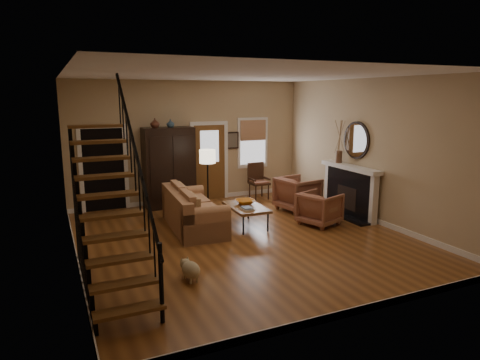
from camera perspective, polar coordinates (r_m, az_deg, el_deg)
name	(u,v)px	position (r m, az deg, el deg)	size (l,w,h in m)	color
room	(196,157)	(10.05, -5.90, 3.13)	(7.00, 7.33, 3.30)	brown
staircase	(109,186)	(6.56, -17.04, -0.82)	(0.94, 2.80, 3.20)	brown
fireplace	(351,186)	(10.79, 14.59, -0.75)	(0.33, 1.95, 2.30)	black
armoire	(169,168)	(11.35, -9.45, 1.65)	(1.30, 0.60, 2.10)	black
vase_a	(155,123)	(11.04, -11.28, 7.46)	(0.24, 0.24, 0.25)	#4C2619
vase_b	(170,123)	(11.14, -9.26, 7.46)	(0.20, 0.20, 0.21)	#334C60
sofa	(194,210)	(9.53, -6.21, -3.96)	(0.98, 2.27, 0.85)	#A6724B
coffee_table	(246,216)	(9.67, 0.80, -4.81)	(0.72, 1.24, 0.47)	brown
bowl	(245,202)	(9.75, 0.70, -2.93)	(0.42, 0.42, 0.10)	#C97017
books	(247,208)	(9.29, 0.92, -3.79)	(0.23, 0.31, 0.06)	beige
armchair_left	(320,209)	(9.93, 10.57, -3.76)	(0.80, 0.82, 0.75)	brown
armchair_right	(298,194)	(11.06, 7.72, -1.82)	(0.92, 0.95, 0.86)	brown
floor_lamp	(208,184)	(10.19, -4.31, -0.58)	(0.38, 0.38, 1.66)	black
side_chair	(259,181)	(12.17, 2.55, -0.15)	(0.54, 0.54, 1.02)	#351F11
dog	(191,271)	(7.00, -6.56, -11.97)	(0.27, 0.45, 0.33)	#C6B387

